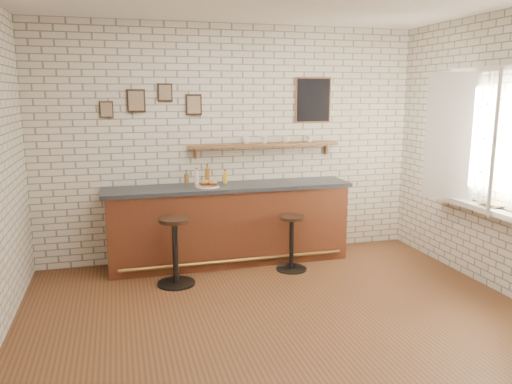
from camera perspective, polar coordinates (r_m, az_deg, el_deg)
ground at (r=5.03m, az=2.74°, el=-13.97°), size 5.00×5.00×0.00m
bar_counter at (r=6.38m, az=-3.06°, el=-3.65°), size 3.10×0.65×1.01m
sandwich_plate at (r=6.14m, az=-5.50°, el=0.61°), size 0.28×0.28×0.01m
ciabatta_sandwich at (r=6.13m, az=-5.42°, el=0.99°), size 0.23×0.17×0.07m
potato_chips at (r=6.13m, az=-5.75°, el=0.66°), size 0.25×0.19×0.00m
bitters_bottle_brown at (r=6.31m, az=-7.94°, el=1.48°), size 0.06×0.06×0.19m
bitters_bottle_white at (r=6.32m, az=-6.80°, el=1.62°), size 0.05×0.05×0.21m
bitters_bottle_amber at (r=6.34m, az=-5.57°, el=1.84°), size 0.06×0.06×0.25m
condiment_bottle_yellow at (r=6.39m, az=-3.54°, el=1.67°), size 0.05×0.05×0.17m
bar_stool_left at (r=5.72m, az=-9.22°, el=-6.48°), size 0.43×0.43×0.78m
bar_stool_right at (r=6.14m, az=4.10°, el=-5.62°), size 0.38×0.38×0.68m
wall_shelf at (r=6.52m, az=0.96°, el=5.39°), size 2.00×0.18×0.18m
shelf_cup_a at (r=6.45m, az=-1.18°, el=5.92°), size 0.14×0.14×0.09m
shelf_cup_b at (r=6.51m, az=0.96°, el=5.98°), size 0.12×0.12×0.09m
shelf_cup_c at (r=6.60m, az=3.45°, el=6.01°), size 0.13×0.13×0.09m
shelf_cup_d at (r=6.72m, az=6.09°, el=6.06°), size 0.13×0.13×0.09m
back_wall_decor at (r=6.52m, az=-0.71°, el=10.39°), size 2.96×0.02×0.56m
window_sill at (r=6.14m, az=23.69°, el=-1.41°), size 0.20×1.35×0.06m
casement_window at (r=6.00m, az=23.94°, el=5.57°), size 0.40×1.30×1.56m
book_lower at (r=5.96m, az=24.83°, el=-1.46°), size 0.20×0.24×0.02m
book_upper at (r=5.93m, az=25.04°, el=-1.35°), size 0.19×0.24×0.02m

